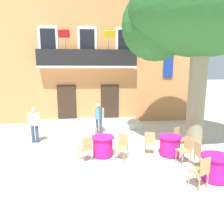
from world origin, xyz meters
TOP-DOWN VIEW (x-y plane):
  - ground_plane at (0.00, 0.00)m, footprint 120.00×120.00m
  - building_facade at (-0.77, 6.99)m, footprint 13.00×5.09m
  - entrance_step_platform at (-0.77, 4.07)m, footprint 5.92×1.86m
  - plane_tree at (3.54, 0.32)m, footprint 5.83×5.12m
  - cafe_table_near_tree at (2.28, -0.58)m, footprint 0.86×0.86m
  - cafe_chair_near_tree_0 at (2.83, -0.06)m, footprint 0.56×0.56m
  - cafe_chair_near_tree_1 at (1.55, -0.43)m, footprint 0.50×0.50m
  - cafe_chair_near_tree_2 at (2.57, -1.28)m, footprint 0.50×0.50m
  - cafe_table_middle at (-0.23, -0.39)m, footprint 0.86×0.86m
  - cafe_chair_middle_0 at (-0.36, 0.35)m, footprint 0.43×0.43m
  - cafe_chair_middle_1 at (-0.84, -0.84)m, footprint 0.55×0.55m
  - cafe_chair_middle_2 at (0.45, -0.72)m, footprint 0.55×0.55m
  - cafe_table_front at (2.92, -2.51)m, footprint 0.86×0.86m
  - cafe_chair_front_1 at (2.84, -1.76)m, footprint 0.40×0.40m
  - cafe_chair_front_2 at (2.28, -2.89)m, footprint 0.53×0.53m
  - pedestrian_near_entrance at (-0.26, 2.35)m, footprint 0.53×0.40m
  - pedestrian_mid_plaza at (-3.12, 1.42)m, footprint 0.53×0.40m

SIDE VIEW (x-z plane):
  - ground_plane at x=0.00m, z-range 0.00..0.00m
  - entrance_step_platform at x=-0.77m, z-range 0.00..0.25m
  - cafe_table_near_tree at x=2.28m, z-range 0.01..0.77m
  - cafe_table_middle at x=-0.23m, z-range 0.01..0.77m
  - cafe_table_front at x=2.92m, z-range 0.01..0.77m
  - cafe_chair_near_tree_0 at x=2.83m, z-range 0.07..0.98m
  - cafe_chair_near_tree_1 at x=1.55m, z-range 0.07..0.98m
  - cafe_chair_near_tree_2 at x=2.57m, z-range 0.07..0.98m
  - cafe_chair_middle_0 at x=-0.36m, z-range 0.07..0.98m
  - cafe_chair_middle_1 at x=-0.84m, z-range 0.07..0.98m
  - cafe_chair_middle_2 at x=0.45m, z-range 0.07..0.98m
  - cafe_chair_front_1 at x=2.84m, z-range 0.07..0.98m
  - cafe_chair_front_2 at x=2.28m, z-range 0.07..0.98m
  - pedestrian_near_entrance at x=-0.26m, z-range 0.10..1.69m
  - pedestrian_mid_plaza at x=-3.12m, z-range 0.10..1.69m
  - building_facade at x=-0.77m, z-range 0.00..7.50m
  - plane_tree at x=3.54m, z-range 1.68..8.76m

